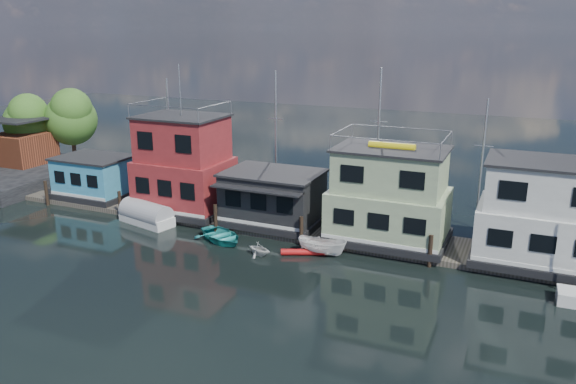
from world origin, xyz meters
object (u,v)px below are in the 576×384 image
at_px(red_kayak, 303,252).
at_px(dinghy_teal, 222,236).
at_px(houseboat_red, 184,166).
at_px(tarp_runabout, 146,215).
at_px(motorboat, 322,246).
at_px(houseboat_white, 545,215).
at_px(dinghy_white, 259,249).
at_px(houseboat_blue, 95,177).
at_px(houseboat_green, 389,197).
at_px(houseboat_dark, 273,198).

bearing_deg(red_kayak, dinghy_teal, 156.55).
relative_size(houseboat_red, tarp_runabout, 2.35).
bearing_deg(tarp_runabout, motorboat, 11.63).
relative_size(houseboat_red, houseboat_white, 1.41).
bearing_deg(dinghy_teal, houseboat_white, -49.32).
height_order(houseboat_red, dinghy_white, houseboat_red).
height_order(houseboat_blue, tarp_runabout, houseboat_blue).
distance_m(houseboat_green, dinghy_white, 9.80).
bearing_deg(houseboat_red, dinghy_white, -30.08).
bearing_deg(motorboat, red_kayak, 109.23).
bearing_deg(houseboat_blue, houseboat_green, 0.00).
bearing_deg(houseboat_dark, houseboat_red, 179.86).
relative_size(houseboat_green, motorboat, 2.40).
height_order(houseboat_red, houseboat_dark, houseboat_red).
relative_size(houseboat_dark, houseboat_white, 0.88).
height_order(houseboat_blue, red_kayak, houseboat_blue).
bearing_deg(houseboat_blue, red_kayak, -11.14).
height_order(tarp_runabout, motorboat, tarp_runabout).
bearing_deg(tarp_runabout, houseboat_white, 20.43).
xyz_separation_m(houseboat_dark, dinghy_white, (1.50, -5.48, -1.94)).
xyz_separation_m(tarp_runabout, dinghy_teal, (7.40, -1.00, -0.28)).
distance_m(houseboat_red, houseboat_dark, 8.18).
xyz_separation_m(motorboat, dinghy_white, (-3.97, -1.64, -0.20)).
distance_m(houseboat_green, tarp_runabout, 19.05).
distance_m(houseboat_white, motorboat, 14.37).
xyz_separation_m(houseboat_dark, houseboat_green, (9.00, 0.02, 1.13)).
distance_m(houseboat_dark, houseboat_green, 9.07).
bearing_deg(red_kayak, motorboat, -3.41).
bearing_deg(houseboat_green, houseboat_dark, -179.88).
relative_size(houseboat_blue, tarp_runabout, 1.27).
height_order(houseboat_white, tarp_runabout, houseboat_white).
height_order(houseboat_red, tarp_runabout, houseboat_red).
bearing_deg(houseboat_dark, tarp_runabout, -161.28).
xyz_separation_m(houseboat_blue, dinghy_white, (19.00, -5.50, -1.73)).
bearing_deg(dinghy_white, tarp_runabout, 90.50).
distance_m(tarp_runabout, red_kayak, 13.88).
xyz_separation_m(tarp_runabout, motorboat, (15.02, -0.60, -0.04)).
xyz_separation_m(houseboat_dark, houseboat_white, (19.00, 0.02, 1.12)).
bearing_deg(houseboat_blue, dinghy_teal, -15.51).
relative_size(houseboat_dark, dinghy_teal, 1.74).
distance_m(tarp_runabout, motorboat, 15.03).
xyz_separation_m(houseboat_red, dinghy_white, (9.50, -5.50, -3.62)).
bearing_deg(houseboat_green, red_kayak, -137.80).
bearing_deg(houseboat_red, dinghy_teal, -36.08).
height_order(houseboat_blue, dinghy_teal, houseboat_blue).
relative_size(motorboat, dinghy_white, 1.92).
distance_m(houseboat_red, dinghy_teal, 8.10).
xyz_separation_m(houseboat_blue, motorboat, (22.96, -3.86, -1.53)).
bearing_deg(motorboat, houseboat_red, 73.46).
relative_size(houseboat_blue, houseboat_green, 0.76).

